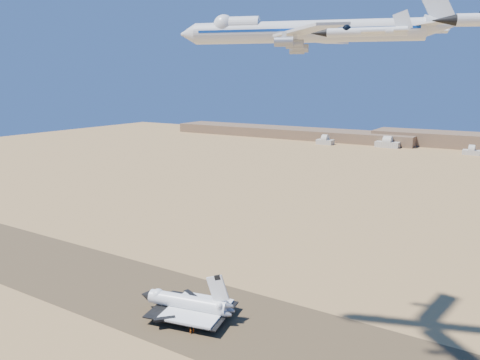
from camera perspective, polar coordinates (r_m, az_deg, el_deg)
The scene contains 11 objects.
ground at distance 181.90m, azimuth -4.99°, elevation -15.81°, with size 1200.00×1200.00×0.00m, color #AC7B4C.
runway at distance 181.89m, azimuth -4.99°, elevation -15.80°, with size 600.00×50.00×0.06m, color brown.
hangars at distance 632.45m, azimuth 17.05°, elevation 4.21°, with size 200.50×29.50×30.00m.
shuttle at distance 177.64m, azimuth -6.47°, elevation -14.78°, with size 37.09×27.79×18.28m.
carrier_747 at distance 136.87m, azimuth 6.96°, elevation 17.51°, with size 73.85×54.59×18.64m.
crew_a at distance 168.36m, azimuth -6.03°, elevation -17.88°, with size 0.70×0.46×1.93m, color #E5590D.
crew_b at distance 169.07m, azimuth -5.66°, elevation -17.76°, with size 0.87×0.50×1.78m, color #E5590D.
crew_c at distance 170.96m, azimuth -6.13°, elevation -17.44°, with size 0.96×0.49×1.64m, color #E5590D.
chase_jet_a at distance 84.78m, azimuth 14.90°, elevation 17.08°, with size 16.18×9.41×4.12m.
chase_jet_d at distance 181.04m, azimuth 22.02°, elevation 16.44°, with size 14.39×8.36×3.66m.
chase_jet_e at distance 187.16m, azimuth 26.47°, elevation 16.78°, with size 14.69×8.87×3.81m.
Camera 1 is at (98.06, -127.65, 84.71)m, focal length 35.00 mm.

